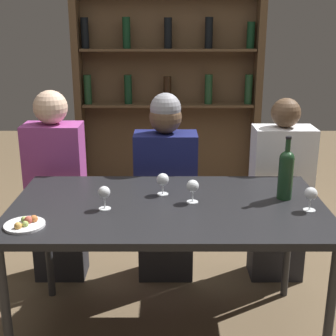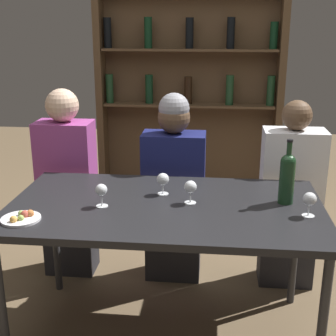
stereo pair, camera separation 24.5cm
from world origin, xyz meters
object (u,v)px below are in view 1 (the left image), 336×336
Objects in this scene: wine_glass_3 at (163,180)px; food_plate_0 at (25,224)px; wine_bottle at (286,172)px; seated_person_center at (166,192)px; wine_glass_0 at (311,194)px; seated_person_right at (279,197)px; wine_glass_2 at (104,193)px; seated_person_left at (57,192)px; wine_glass_1 at (193,187)px.

food_plate_0 is (-0.62, -0.41, -0.07)m from wine_glass_3.
wine_bottle is 0.27× the size of seated_person_center.
wine_bottle is at bearing -5.25° from wine_glass_3.
wine_bottle is at bearing 15.55° from food_plate_0.
wine_glass_0 is at bearing -62.51° from wine_bottle.
seated_person_center is at bearing 88.54° from wine_glass_3.
food_plate_0 is 1.66m from seated_person_right.
wine_glass_3 is at bearing 162.82° from wine_glass_0.
wine_bottle is at bearing 117.49° from wine_glass_0.
wine_glass_2 is at bearing -144.43° from wine_glass_3.
seated_person_right is at bearing 87.40° from wine_glass_0.
wine_glass_0 is 1.02× the size of wine_glass_3.
seated_person_right reaches higher than food_plate_0.
wine_bottle is 0.26× the size of seated_person_left.
wine_glass_1 is 0.10× the size of seated_person_left.
seated_person_left is at bearing 94.75° from food_plate_0.
food_plate_0 is at bearing -148.58° from wine_glass_2.
seated_person_center reaches higher than food_plate_0.
wine_glass_3 is at bearing 174.75° from wine_bottle.
seated_person_center is 1.03× the size of seated_person_right.
wine_glass_3 reaches higher than food_plate_0.
food_plate_0 is (-1.34, -0.18, -0.07)m from wine_glass_0.
seated_person_right reaches higher than wine_glass_0.
wine_glass_3 is 0.89m from seated_person_left.
seated_person_left is 1.04× the size of seated_person_right.
wine_glass_1 is at bearing 20.85° from food_plate_0.
seated_person_center is (0.71, -0.00, 0.00)m from seated_person_left.
food_plate_0 is (-1.25, -0.35, -0.13)m from wine_bottle.
wine_glass_2 is 1.28m from seated_person_right.
seated_person_left is 1.01× the size of seated_person_center.
seated_person_right is at bearing 33.39° from food_plate_0.
wine_glass_3 is 0.74m from food_plate_0.
seated_person_right is (0.74, 0.00, -0.03)m from seated_person_center.
wine_glass_1 is 1.07m from seated_person_left.
seated_person_right is at bearing 0.00° from seated_person_center.
wine_glass_1 reaches higher than wine_glass_2.
wine_glass_3 is at bearing -146.61° from seated_person_right.
wine_glass_1 is at bearing -173.49° from wine_bottle.
seated_person_right is (0.60, 0.61, -0.29)m from wine_glass_1.
wine_glass_1 is 0.10× the size of seated_person_right.
wine_glass_2 is (-0.92, -0.15, -0.06)m from wine_bottle.
wine_glass_1 is 0.45m from wine_glass_2.
wine_glass_1 is at bearing -77.05° from seated_person_center.
wine_glass_0 is 1.61m from seated_person_left.
food_plate_0 is 0.15× the size of seated_person_center.
seated_person_left is (-0.08, 0.90, -0.18)m from food_plate_0.
wine_glass_0 reaches higher than wine_glass_3.
seated_person_right reaches higher than wine_glass_2.
seated_person_right is at bearing 77.98° from wine_bottle.
wine_glass_0 is at bearing -10.91° from wine_glass_1.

